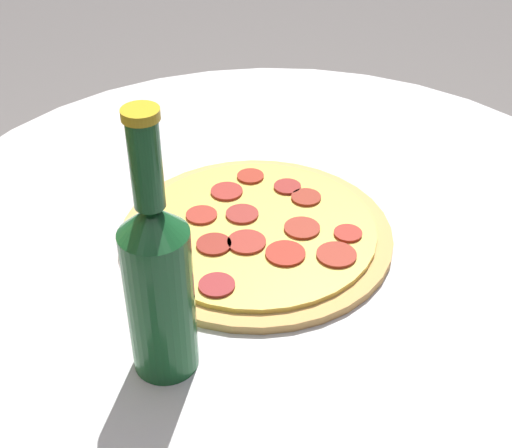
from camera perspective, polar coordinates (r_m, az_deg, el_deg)
table at (r=0.98m, az=1.71°, el=-9.63°), size 0.90×0.90×0.73m
pizza at (r=0.82m, az=0.04°, el=-0.68°), size 0.31×0.31×0.02m
beer_bottle at (r=0.62m, az=-7.82°, el=-4.52°), size 0.06×0.06×0.26m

